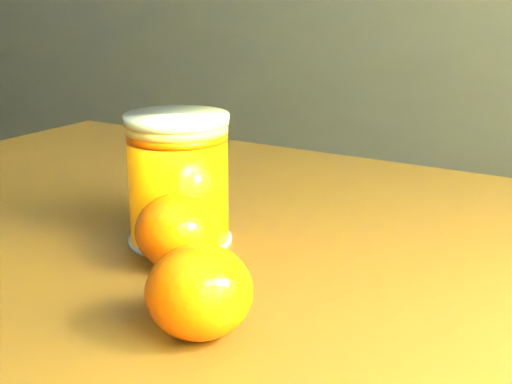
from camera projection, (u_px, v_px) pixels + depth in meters
The scene contains 5 objects.
kitchen_counter at pixel (260, 156), 2.02m from camera, with size 3.15×0.60×0.90m, color #424246.
table at pixel (246, 377), 0.55m from camera, with size 1.03×0.76×0.73m.
juice_glass at pixel (179, 180), 0.55m from camera, with size 0.08×0.08×0.10m.
orange_front at pixel (199, 291), 0.41m from camera, with size 0.06×0.06×0.06m, color #FD5C05.
orange_back at pixel (178, 231), 0.51m from camera, with size 0.06×0.06×0.05m, color #FD5C05.
Camera 1 is at (1.15, -0.14, 0.93)m, focal length 50.00 mm.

